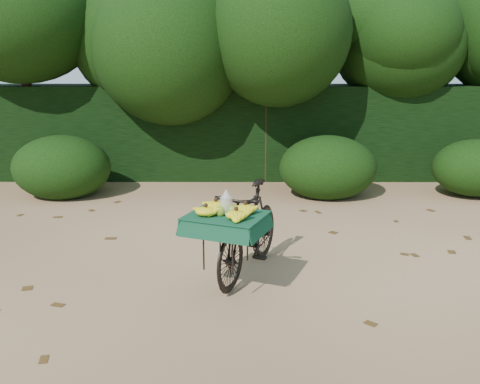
{
  "coord_description": "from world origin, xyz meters",
  "views": [
    {
      "loc": [
        0.05,
        -4.12,
        2.16
      ],
      "look_at": [
        0.03,
        0.8,
        0.94
      ],
      "focal_mm": 38.0,
      "sensor_mm": 36.0,
      "label": 1
    }
  ],
  "objects": [
    {
      "name": "ground",
      "position": [
        0.0,
        0.0,
        0.0
      ],
      "size": [
        80.0,
        80.0,
        0.0
      ],
      "primitive_type": "plane",
      "color": "tan",
      "rests_on": "ground"
    },
    {
      "name": "vendor_bicycle",
      "position": [
        0.11,
        0.95,
        0.5
      ],
      "size": [
        1.17,
        1.8,
        0.99
      ],
      "rotation": [
        0.0,
        0.0,
        -0.38
      ],
      "color": "black",
      "rests_on": "ground"
    },
    {
      "name": "hedge_backdrop",
      "position": [
        0.0,
        6.3,
        0.9
      ],
      "size": [
        26.0,
        1.8,
        1.8
      ],
      "primitive_type": "cube",
      "color": "black",
      "rests_on": "ground"
    },
    {
      "name": "tree_row",
      "position": [
        -0.65,
        5.5,
        2.0
      ],
      "size": [
        14.5,
        2.0,
        4.0
      ],
      "primitive_type": null,
      "color": "black",
      "rests_on": "ground"
    },
    {
      "name": "bush_clumps",
      "position": [
        0.5,
        4.3,
        0.45
      ],
      "size": [
        8.8,
        1.7,
        0.9
      ],
      "primitive_type": null,
      "color": "black",
      "rests_on": "ground"
    },
    {
      "name": "leaf_litter",
      "position": [
        0.0,
        0.65,
        0.01
      ],
      "size": [
        7.0,
        7.3,
        0.01
      ],
      "primitive_type": null,
      "color": "#4F3415",
      "rests_on": "ground"
    }
  ]
}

